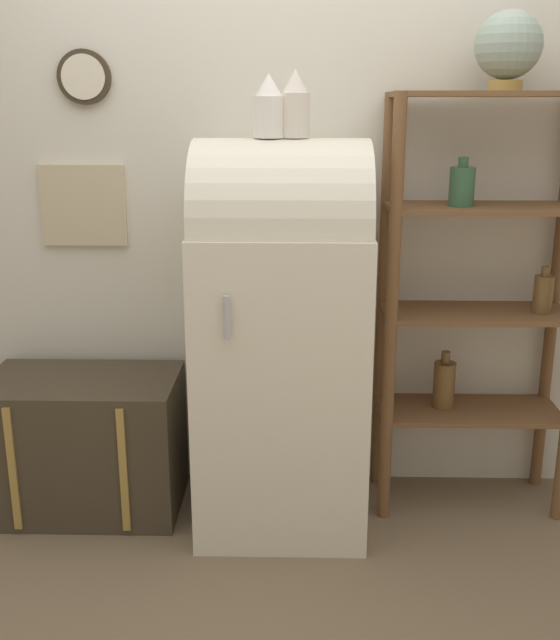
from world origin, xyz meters
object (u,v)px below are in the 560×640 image
Objects in this scene: refrigerator at (282,330)px; suitcase_trunk at (85,443)px; globe at (508,46)px; vase_center at (295,106)px; vase_left at (269,108)px.

refrigerator reaches higher than suitcase_trunk.
vase_center is at bearing -171.46° from globe.
vase_left reaches higher than suitcase_trunk.
vase_center is (0.10, 0.01, 0.01)m from vase_left.
refrigerator is 0.84m from vase_left.
vase_left is (-0.05, -0.00, 0.84)m from refrigerator.
suitcase_trunk is at bearing 176.72° from refrigerator.
vase_left is 0.93× the size of vase_center.
suitcase_trunk is 2.76× the size of globe.
refrigerator is 5.38× the size of globe.
suitcase_trunk is 2.30m from globe.
vase_center is (-0.79, -0.12, -0.21)m from globe.
globe is at bearing 8.72° from refrigerator.
globe is (1.67, 0.08, 1.59)m from suitcase_trunk.
refrigerator is at bearing -171.28° from globe.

